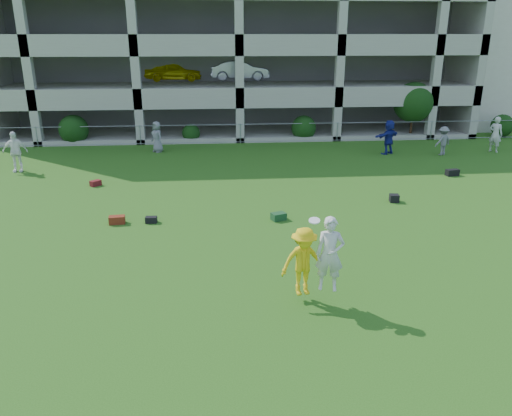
{
  "coord_description": "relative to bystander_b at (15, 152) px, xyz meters",
  "views": [
    {
      "loc": [
        -1.63,
        -11.06,
        6.36
      ],
      "look_at": [
        -0.42,
        3.0,
        1.4
      ],
      "focal_mm": 35.0,
      "sensor_mm": 36.0,
      "label": 1
    }
  ],
  "objects": [
    {
      "name": "frisbee_contest",
      "position": [
        11.81,
        -13.53,
        0.19
      ],
      "size": [
        1.58,
        0.93,
        2.09
      ],
      "color": "yellow",
      "rests_on": "ground"
    },
    {
      "name": "bystander_d",
      "position": [
        19.16,
        2.13,
        -0.04
      ],
      "size": [
        1.78,
        1.39,
        1.88
      ],
      "primitive_type": "imported",
      "rotation": [
        0.0,
        0.0,
        3.69
      ],
      "color": "navy",
      "rests_on": "ground"
    },
    {
      "name": "bag_red_f",
      "position": [
        4.29,
        -2.8,
        -0.86
      ],
      "size": [
        0.52,
        0.51,
        0.24
      ],
      "primitive_type": "cube",
      "rotation": [
        0.0,
        0.0,
        0.76
      ],
      "color": "#520E19",
      "rests_on": "ground"
    },
    {
      "name": "fence",
      "position": [
        11.15,
        5.67,
        -0.37
      ],
      "size": [
        36.06,
        0.06,
        1.2
      ],
      "color": "gray",
      "rests_on": "ground"
    },
    {
      "name": "bag_black_e",
      "position": [
        20.7,
        -2.54,
        -0.83
      ],
      "size": [
        0.64,
        0.4,
        0.3
      ],
      "primitive_type": "cube",
      "rotation": [
        0.0,
        0.0,
        0.17
      ],
      "color": "black",
      "rests_on": "ground"
    },
    {
      "name": "bystander_e",
      "position": [
        25.31,
        2.12,
        0.02
      ],
      "size": [
        0.83,
        0.86,
        1.99
      ],
      "primitive_type": "imported",
      "rotation": [
        0.0,
        0.0,
        2.28
      ],
      "color": "silver",
      "rests_on": "ground"
    },
    {
      "name": "bystander_b",
      "position": [
        0.0,
        0.0,
        0.0
      ],
      "size": [
        1.19,
        0.58,
        1.96
      ],
      "primitive_type": "imported",
      "rotation": [
        0.0,
        0.0,
        0.09
      ],
      "color": "white",
      "rests_on": "ground"
    },
    {
      "name": "bag_red_a",
      "position": [
        6.04,
        -7.59,
        -0.84
      ],
      "size": [
        0.58,
        0.35,
        0.28
      ],
      "primitive_type": "cube",
      "rotation": [
        0.0,
        0.0,
        0.1
      ],
      "color": "#531A0E",
      "rests_on": "ground"
    },
    {
      "name": "shrub_row",
      "position": [
        15.74,
        6.38,
        0.53
      ],
      "size": [
        34.38,
        2.52,
        3.5
      ],
      "color": "#163D11",
      "rests_on": "ground"
    },
    {
      "name": "bag_black_b",
      "position": [
        7.24,
        -7.6,
        -0.87
      ],
      "size": [
        0.41,
        0.27,
        0.22
      ],
      "primitive_type": "cube",
      "rotation": [
        0.0,
        0.0,
        -0.04
      ],
      "color": "black",
      "rests_on": "ground"
    },
    {
      "name": "crate_d",
      "position": [
        16.63,
        -6.07,
        -0.83
      ],
      "size": [
        0.39,
        0.39,
        0.3
      ],
      "primitive_type": "cube",
      "rotation": [
        0.0,
        0.0,
        -0.13
      ],
      "color": "black",
      "rests_on": "ground"
    },
    {
      "name": "ground",
      "position": [
        11.15,
        -13.33,
        -0.98
      ],
      "size": [
        100.0,
        100.0,
        0.0
      ],
      "primitive_type": "plane",
      "color": "#235114",
      "rests_on": "ground"
    },
    {
      "name": "bystander_f",
      "position": [
        22.04,
        1.6,
        -0.19
      ],
      "size": [
        1.17,
        0.95,
        1.58
      ],
      "primitive_type": "imported",
      "rotation": [
        0.0,
        0.0,
        3.55
      ],
      "color": "slate",
      "rests_on": "ground"
    },
    {
      "name": "bag_green_c",
      "position": [
        11.77,
        -7.7,
        -0.85
      ],
      "size": [
        0.59,
        0.51,
        0.26
      ],
      "primitive_type": "cube",
      "rotation": [
        0.0,
        0.0,
        0.38
      ],
      "color": "#153B1B",
      "rests_on": "ground"
    },
    {
      "name": "bystander_c",
      "position": [
        6.36,
        3.7,
        -0.12
      ],
      "size": [
        0.95,
        1.0,
        1.72
      ],
      "primitive_type": "imported",
      "rotation": [
        0.0,
        0.0,
        -0.89
      ],
      "color": "gray",
      "rests_on": "ground"
    },
    {
      "name": "parking_garage",
      "position": [
        11.14,
        14.37,
        5.03
      ],
      "size": [
        30.0,
        14.0,
        12.0
      ],
      "color": "#9E998C",
      "rests_on": "ground"
    }
  ]
}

